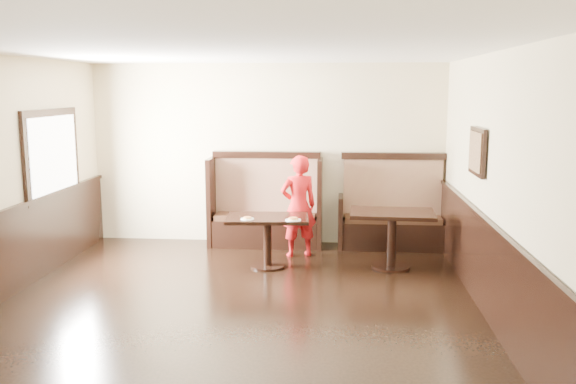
# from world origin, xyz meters

# --- Properties ---
(ground) EXTENTS (7.00, 7.00, 0.00)m
(ground) POSITION_xyz_m (0.00, 0.00, 0.00)
(ground) COLOR black
(ground) RESTS_ON ground
(room_shell) EXTENTS (7.00, 7.00, 7.00)m
(room_shell) POSITION_xyz_m (-0.30, 0.28, 0.67)
(room_shell) COLOR beige
(room_shell) RESTS_ON ground
(booth_main) EXTENTS (1.75, 0.72, 1.45)m
(booth_main) POSITION_xyz_m (0.00, 3.30, 0.53)
(booth_main) COLOR black
(booth_main) RESTS_ON ground
(booth_neighbor) EXTENTS (1.65, 0.72, 1.45)m
(booth_neighbor) POSITION_xyz_m (1.95, 3.29, 0.48)
(booth_neighbor) COLOR black
(booth_neighbor) RESTS_ON ground
(table_main) EXTENTS (1.16, 0.77, 0.70)m
(table_main) POSITION_xyz_m (0.17, 2.08, 0.54)
(table_main) COLOR black
(table_main) RESTS_ON ground
(table_neighbor) EXTENTS (1.15, 0.78, 0.78)m
(table_neighbor) POSITION_xyz_m (1.85, 2.19, 0.58)
(table_neighbor) COLOR black
(table_neighbor) RESTS_ON ground
(child) EXTENTS (0.63, 0.53, 1.48)m
(child) POSITION_xyz_m (0.55, 2.68, 0.74)
(child) COLOR red
(child) RESTS_ON ground
(pizza_plate_left) EXTENTS (0.18, 0.18, 0.03)m
(pizza_plate_left) POSITION_xyz_m (-0.08, 1.88, 0.72)
(pizza_plate_left) COLOR white
(pizza_plate_left) RESTS_ON table_main
(pizza_plate_right) EXTENTS (0.21, 0.21, 0.04)m
(pizza_plate_right) POSITION_xyz_m (0.54, 1.87, 0.72)
(pizza_plate_right) COLOR white
(pizza_plate_right) RESTS_ON table_main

